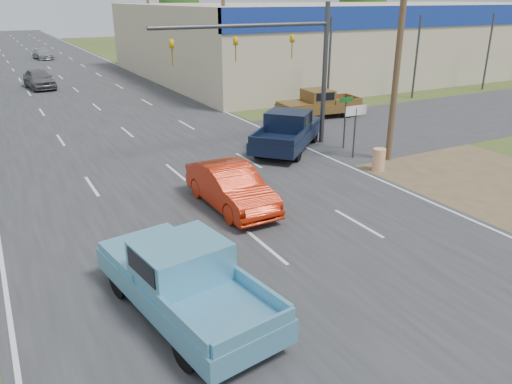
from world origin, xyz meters
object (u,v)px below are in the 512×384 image
blue_pickup (182,277)px  navy_pickup (288,130)px  distant_car_silver (43,54)px  brown_pickup (317,104)px  red_convertible (231,187)px  distant_car_grey (39,79)px

blue_pickup → navy_pickup: size_ratio=1.02×
distant_car_silver → brown_pickup: bearing=-82.5°
red_convertible → distant_car_grey: 30.83m
distant_car_grey → red_convertible: bearing=-90.6°
red_convertible → blue_pickup: 6.55m
blue_pickup → distant_car_silver: 59.02m
red_convertible → distant_car_grey: bearing=94.5°
red_convertible → blue_pickup: bearing=-127.3°
blue_pickup → distant_car_silver: bearing=77.4°
brown_pickup → distant_car_grey: bearing=40.8°
distant_car_silver → navy_pickup: bearing=-90.3°
red_convertible → brown_pickup: bearing=42.4°
red_convertible → brown_pickup: brown_pickup is taller
blue_pickup → navy_pickup: navy_pickup is taller
blue_pickup → brown_pickup: bearing=37.7°
navy_pickup → brown_pickup: size_ratio=1.06×
brown_pickup → distant_car_grey: brown_pickup is taller
blue_pickup → brown_pickup: (15.15, 15.92, -0.06)m
distant_car_silver → distant_car_grey: bearing=-104.7°
red_convertible → blue_pickup: size_ratio=0.80×
red_convertible → blue_pickup: (-3.88, -5.28, 0.17)m
red_convertible → distant_car_silver: (0.09, 53.61, -0.13)m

